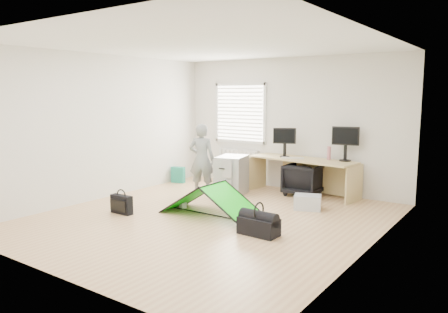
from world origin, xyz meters
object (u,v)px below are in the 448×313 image
Objects in this scene: monitor_right at (345,148)px; office_chair at (303,180)px; person at (202,159)px; storage_crate at (308,202)px; desk at (302,177)px; thermos at (329,153)px; filing_cabinet at (232,175)px; duffel_bag at (259,226)px; monitor_left at (285,146)px; laptop_bag at (122,204)px; kite at (213,200)px.

monitor_right reaches higher than office_chair.
storage_crate is (2.19, 0.14, -0.57)m from person.
storage_crate is (0.56, -0.96, -0.23)m from desk.
thermos reaches higher than storage_crate.
office_chair is at bearing -5.82° from desk.
filing_cabinet is 1.36× the size of duffel_bag.
filing_cabinet is at bearing -138.06° from desk.
duffel_bag is (0.02, -1.67, -0.00)m from storage_crate.
duffel_bag is (0.11, -2.79, -0.72)m from thermos.
monitor_right is (1.91, 0.96, 0.57)m from filing_cabinet.
duffel_bag is at bearing -87.78° from thermos.
monitor_left is 1.67m from person.
filing_cabinet is 2.33m from laptop_bag.
filing_cabinet is 0.67m from person.
storage_crate is (0.09, -1.12, -0.72)m from thermos.
laptop_bag is at bearing -150.58° from kite.
office_chair is 1.20× the size of duffel_bag.
filing_cabinet is at bearing -166.25° from monitor_right.
monitor_left is at bearing 135.06° from storage_crate.
desk reaches higher than storage_crate.
filing_cabinet reaches higher than laptop_bag.
monitor_left is 2.31m from kite.
desk is 1.37m from filing_cabinet.
duffel_bag is at bearing 122.91° from person.
duffel_bag is (0.55, -2.62, -0.19)m from office_chair.
monitor_right reaches higher than desk.
filing_cabinet is 0.45× the size of kite.
monitor_left is 1.00× the size of storage_crate.
desk reaches higher than laptop_bag.
filing_cabinet is at bearing 173.96° from storage_crate.
person is at bearing -162.49° from monitor_left.
laptop_bag is (-1.46, -2.96, -0.78)m from monitor_left.
monitor_left reaches higher than office_chair.
monitor_right is 0.33m from thermos.
thermos is 0.18× the size of person.
monitor_left is 0.90× the size of monitor_right.
monitor_right is at bearing 78.92° from storage_crate.
desk is 2.28m from kite.
monitor_left is at bearing -1.31° from office_chair.
office_chair is 1.64× the size of laptop_bag.
monitor_left is 1.18m from monitor_right.
office_chair is 1.52× the size of storage_crate.
storage_crate is (1.09, 1.27, -0.14)m from kite.
desk is at bearing -160.74° from thermos.
person is at bearing 133.88° from kite.
laptop_bag is (-2.40, -2.02, 0.03)m from storage_crate.
kite is (-0.53, -2.22, -0.09)m from desk.
thermos reaches higher than kite.
filing_cabinet is 1.86× the size of laptop_bag.
monitor_right is 0.88× the size of duffel_bag.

